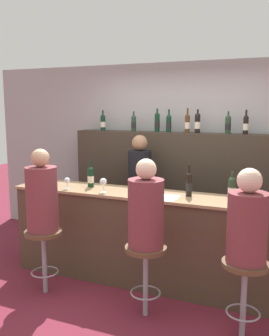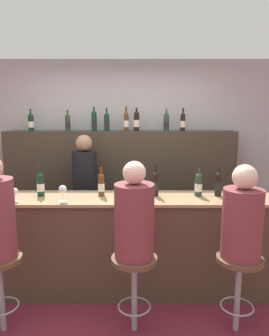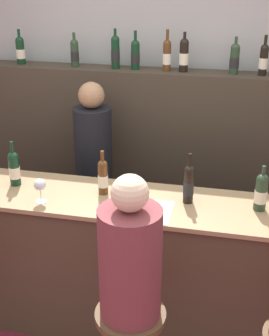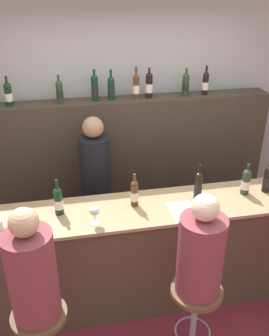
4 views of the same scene
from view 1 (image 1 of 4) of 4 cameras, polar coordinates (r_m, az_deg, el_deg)
ground_plane at (r=4.25m, az=1.16°, el=-18.49°), size 16.00×16.00×0.00m
wall_back at (r=5.36m, az=7.74°, el=1.88°), size 6.40×0.05×2.60m
bar_counter at (r=4.26m, az=2.51°, el=-10.74°), size 3.30×0.56×1.04m
back_bar_cabinet at (r=5.23m, az=6.97°, el=-3.62°), size 3.09×0.28×1.64m
wine_bottle_counter_0 at (r=4.46m, az=-6.69°, el=-1.32°), size 0.08×0.08×0.32m
wine_bottle_counter_1 at (r=4.19m, az=0.83°, el=-1.95°), size 0.07×0.07×0.30m
wine_bottle_counter_2 at (r=4.01m, az=8.30°, el=-2.42°), size 0.07×0.07×0.33m
wine_bottle_counter_3 at (r=3.93m, az=14.60°, el=-3.02°), size 0.08×0.08×0.29m
wine_bottle_counter_4 at (r=3.90m, az=17.60°, el=-3.12°), size 0.07×0.07×0.31m
wine_bottle_backbar_0 at (r=5.55m, az=-4.83°, el=6.95°), size 0.07×0.07×0.29m
wine_bottle_backbar_1 at (r=5.34m, az=-0.13°, el=6.86°), size 0.07×0.07×0.28m
wine_bottle_backbar_2 at (r=5.21m, az=3.47°, el=7.01°), size 0.07×0.07×0.32m
wine_bottle_backbar_3 at (r=5.16m, az=5.24°, el=6.81°), size 0.07×0.07×0.31m
wine_bottle_backbar_4 at (r=5.08m, az=8.06°, el=6.80°), size 0.07×0.07×0.33m
wine_bottle_backbar_5 at (r=5.05m, az=9.57°, el=6.80°), size 0.07×0.07×0.31m
wine_bottle_backbar_6 at (r=4.97m, az=14.06°, el=6.47°), size 0.07×0.07×0.29m
wine_bottle_backbar_7 at (r=4.94m, az=16.60°, el=6.38°), size 0.07×0.07×0.31m
wine_glass_0 at (r=4.40m, az=-10.23°, el=-1.92°), size 0.07×0.07×0.14m
wine_glass_1 at (r=4.16m, az=-4.79°, el=-2.16°), size 0.08×0.08×0.16m
metal_bowl at (r=4.68m, az=-13.25°, el=-2.09°), size 0.23×0.23×0.08m
tasting_menu at (r=3.93m, az=4.99°, el=-4.56°), size 0.21×0.30×0.00m
bar_stool_left at (r=4.17m, az=-13.66°, el=-11.17°), size 0.40×0.40×0.69m
guest_seated_left at (r=4.02m, az=-13.95°, el=-4.15°), size 0.33×0.33×0.87m
bar_stool_middle at (r=3.63m, az=1.71°, el=-14.02°), size 0.40×0.40×0.69m
guest_seated_middle at (r=3.47m, az=1.75°, el=-6.36°), size 0.33×0.33×0.83m
bar_stool_right at (r=3.44m, az=16.44°, el=-15.80°), size 0.40×0.40×0.69m
guest_seated_right at (r=3.27m, az=16.83°, el=-7.97°), size 0.33×0.33×0.80m
bartender at (r=4.96m, az=0.78°, el=-4.96°), size 0.30×0.30×1.63m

